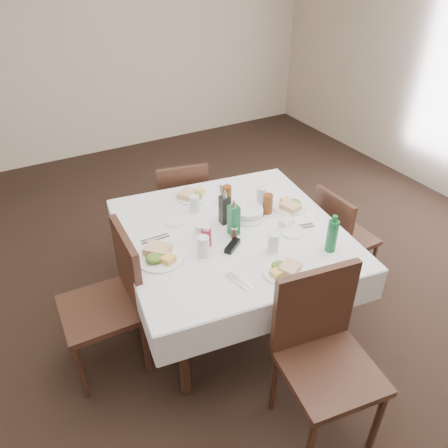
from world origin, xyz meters
name	(u,v)px	position (x,y,z in m)	size (l,w,h in m)	color
ground_plane	(230,329)	(0.00, 0.00, 0.00)	(7.00, 7.00, 0.00)	black
room_shell	(233,93)	(0.00, 0.00, 1.71)	(6.04, 7.04, 2.80)	beige
dining_table	(231,240)	(0.08, 0.13, 0.69)	(1.57, 1.57, 0.76)	black
chair_north	(182,202)	(0.12, 1.04, 0.50)	(0.49, 0.49, 0.87)	black
chair_south	(322,346)	(0.10, -0.79, 0.57)	(0.54, 0.54, 1.00)	black
chair_east	(339,233)	(0.99, 0.06, 0.47)	(0.40, 0.40, 0.83)	black
chair_west	(114,294)	(-0.74, 0.15, 0.55)	(0.47, 0.47, 0.97)	black
meal_north	(192,195)	(0.04, 0.64, 0.78)	(0.25, 0.25, 0.05)	white
meal_south	(284,270)	(0.13, -0.38, 0.78)	(0.24, 0.24, 0.05)	white
meal_east	(290,205)	(0.58, 0.18, 0.78)	(0.24, 0.24, 0.05)	white
meal_west	(159,255)	(-0.45, 0.08, 0.79)	(0.28, 0.28, 0.06)	white
side_plate_a	(174,221)	(-0.21, 0.41, 0.77)	(0.15, 0.15, 0.01)	white
side_plate_b	(292,232)	(0.41, -0.08, 0.77)	(0.16, 0.16, 0.01)	white
water_n	(195,204)	(-0.03, 0.46, 0.82)	(0.07, 0.07, 0.12)	silver
water_s	(274,243)	(0.19, -0.18, 0.82)	(0.07, 0.07, 0.12)	silver
water_e	(261,196)	(0.43, 0.32, 0.83)	(0.07, 0.07, 0.13)	silver
water_w	(203,247)	(-0.20, -0.01, 0.83)	(0.07, 0.07, 0.13)	silver
iced_tea_a	(227,195)	(0.23, 0.45, 0.83)	(0.07, 0.07, 0.14)	brown
iced_tea_b	(268,204)	(0.41, 0.20, 0.83)	(0.07, 0.07, 0.14)	brown
bread_basket	(248,214)	(0.25, 0.21, 0.80)	(0.22, 0.22, 0.07)	silver
oil_cruet_dark	(225,209)	(0.09, 0.24, 0.87)	(0.06, 0.06, 0.25)	black
oil_cruet_green	(234,219)	(0.07, 0.10, 0.88)	(0.06, 0.06, 0.26)	#156131
ketchup_bottle	(206,236)	(-0.14, 0.07, 0.83)	(0.06, 0.06, 0.14)	maroon
salt_shaker	(231,228)	(0.07, 0.12, 0.80)	(0.03, 0.03, 0.07)	white
pepper_shaker	(234,232)	(0.05, 0.05, 0.81)	(0.04, 0.04, 0.09)	#3F2B1E
coffee_mug	(201,231)	(-0.12, 0.18, 0.80)	(0.12, 0.11, 0.08)	white
sunglasses	(232,246)	(-0.01, -0.03, 0.78)	(0.14, 0.12, 0.03)	black
green_bottle	(332,235)	(0.50, -0.34, 0.87)	(0.07, 0.07, 0.25)	#156131
sugar_caddy	(287,222)	(0.43, 0.00, 0.79)	(0.11, 0.08, 0.05)	white
cutlery_n	(224,192)	(0.28, 0.60, 0.77)	(0.12, 0.20, 0.01)	silver
cutlery_s	(239,281)	(-0.14, -0.32, 0.77)	(0.09, 0.19, 0.01)	silver
cutlery_e	(300,227)	(0.49, -0.06, 0.77)	(0.20, 0.10, 0.01)	silver
cutlery_w	(155,239)	(-0.40, 0.28, 0.77)	(0.19, 0.05, 0.01)	silver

